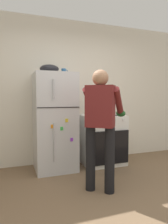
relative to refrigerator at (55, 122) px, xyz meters
The scene contains 9 objects.
ground 1.81m from the refrigerator, 76.51° to the right, with size 8.00×8.00×0.00m, color brown.
kitchen_wall_back 0.75m from the refrigerator, 45.29° to the left, with size 6.00×0.10×2.70m, color silver.
refrigerator is the anchor object (origin of this frame).
stove_range 0.97m from the refrigerator, ahead, with size 0.76×0.67×0.92m.
person_cook 1.10m from the refrigerator, 67.78° to the right, with size 0.70×0.75×1.60m.
red_pot 0.76m from the refrigerator, ahead, with size 0.34×0.24×0.13m.
coffee_mug 0.89m from the refrigerator, 15.40° to the left, with size 0.11×0.08×0.10m.
pepper_mill 1.23m from the refrigerator, ahead, with size 0.05×0.05×0.15m, color brown.
mixing_bowl 0.90m from the refrigerator, behind, with size 0.32×0.32×0.14m, color black.
Camera 1 is at (-1.07, -1.85, 1.25)m, focal length 32.39 mm.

